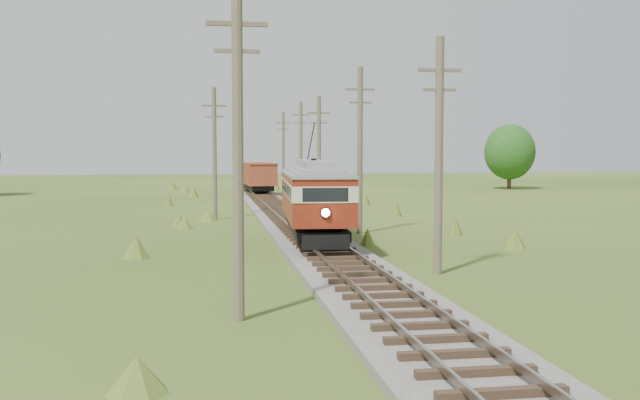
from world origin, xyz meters
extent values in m
cube|color=#605B54|center=(0.00, 34.00, 0.12)|extent=(3.60, 96.00, 0.25)
cube|color=#726659|center=(-0.72, 34.00, 0.48)|extent=(0.08, 96.00, 0.17)
cube|color=#726659|center=(0.72, 34.00, 0.48)|extent=(0.08, 96.00, 0.17)
cube|color=#2D2116|center=(0.00, 34.00, 0.33)|extent=(2.40, 96.00, 0.16)
cube|color=black|center=(0.00, 26.58, 0.98)|extent=(2.91, 10.48, 0.42)
cube|color=maroon|center=(0.00, 26.58, 1.92)|extent=(3.37, 11.41, 1.03)
cube|color=beige|center=(0.00, 26.58, 2.77)|extent=(3.40, 11.47, 0.66)
cube|color=black|center=(0.00, 26.58, 2.77)|extent=(3.39, 10.96, 0.52)
cube|color=maroon|center=(0.00, 26.58, 3.23)|extent=(3.37, 11.41, 0.28)
cube|color=gray|center=(0.00, 26.58, 3.54)|extent=(3.43, 11.52, 0.36)
cube|color=gray|center=(0.00, 26.58, 3.86)|extent=(1.74, 8.50, 0.38)
sphere|color=#FFF2BF|center=(-0.38, 20.88, 2.06)|extent=(0.34, 0.34, 0.34)
cylinder|color=black|center=(0.11, 28.26, 4.92)|extent=(0.35, 4.37, 1.81)
cylinder|color=black|center=(-0.98, 22.37, 0.94)|extent=(0.16, 0.76, 0.75)
cylinder|color=black|center=(0.42, 22.28, 0.94)|extent=(0.16, 0.76, 0.75)
cylinder|color=black|center=(-0.42, 30.87, 0.94)|extent=(0.16, 0.76, 0.75)
cylinder|color=black|center=(0.98, 30.78, 0.94)|extent=(0.16, 0.76, 0.75)
cube|color=black|center=(0.00, 63.87, 0.91)|extent=(2.61, 7.41, 0.51)
cube|color=maroon|center=(0.00, 63.87, 2.18)|extent=(3.19, 8.25, 2.02)
cube|color=maroon|center=(0.00, 63.87, 3.24)|extent=(3.25, 8.41, 0.12)
cylinder|color=black|center=(-0.59, 61.39, 0.96)|extent=(0.18, 0.81, 0.81)
cylinder|color=black|center=(0.93, 61.50, 0.96)|extent=(0.18, 0.81, 0.81)
cylinder|color=black|center=(-0.93, 66.23, 0.96)|extent=(0.18, 0.81, 0.81)
cylinder|color=black|center=(0.59, 66.34, 0.96)|extent=(0.18, 0.81, 0.81)
cone|color=gray|center=(2.72, 46.90, 0.67)|extent=(3.58, 3.58, 1.34)
cone|color=gray|center=(3.62, 45.79, 0.39)|extent=(2.01, 2.01, 0.78)
cylinder|color=brown|center=(3.30, 18.00, 4.30)|extent=(0.30, 0.30, 8.60)
cube|color=brown|center=(3.30, 18.00, 7.40)|extent=(1.60, 0.12, 0.12)
cube|color=brown|center=(3.30, 18.00, 6.70)|extent=(1.20, 0.10, 0.10)
cylinder|color=brown|center=(3.20, 31.00, 4.50)|extent=(0.30, 0.30, 9.00)
cube|color=brown|center=(3.20, 31.00, 7.80)|extent=(1.60, 0.12, 0.12)
cube|color=brown|center=(3.20, 31.00, 7.10)|extent=(1.20, 0.10, 0.10)
cylinder|color=brown|center=(3.00, 44.00, 4.20)|extent=(0.30, 0.30, 8.40)
cube|color=brown|center=(3.00, 44.00, 7.20)|extent=(1.60, 0.12, 0.12)
cube|color=brown|center=(3.00, 44.00, 6.50)|extent=(1.20, 0.10, 0.10)
cylinder|color=brown|center=(3.40, 57.00, 4.45)|extent=(0.30, 0.30, 8.90)
cube|color=brown|center=(3.40, 57.00, 7.70)|extent=(1.60, 0.12, 0.12)
cube|color=brown|center=(3.40, 57.00, 7.00)|extent=(1.20, 0.10, 0.10)
cylinder|color=brown|center=(3.20, 70.00, 4.35)|extent=(0.30, 0.30, 8.70)
cube|color=brown|center=(3.20, 70.00, 7.50)|extent=(1.60, 0.12, 0.12)
cube|color=brown|center=(3.20, 70.00, 6.80)|extent=(1.20, 0.10, 0.10)
cylinder|color=brown|center=(-4.20, 12.00, 4.50)|extent=(0.30, 0.30, 9.00)
cube|color=brown|center=(-4.20, 12.00, 7.80)|extent=(1.60, 0.12, 0.12)
cube|color=brown|center=(-4.20, 12.00, 7.10)|extent=(1.20, 0.10, 0.10)
cylinder|color=brown|center=(-4.50, 40.00, 4.30)|extent=(0.30, 0.30, 8.60)
cube|color=brown|center=(-4.50, 40.00, 7.40)|extent=(1.60, 0.12, 0.12)
cube|color=brown|center=(-4.50, 40.00, 6.70)|extent=(1.20, 0.10, 0.10)
cylinder|color=#38281C|center=(30.00, 72.00, 1.26)|extent=(0.50, 0.50, 2.52)
ellipsoid|color=#1E4D17|center=(30.00, 72.00, 4.34)|extent=(5.88, 5.88, 6.47)
camera|label=1|loc=(-5.02, -6.82, 4.53)|focal=40.00mm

